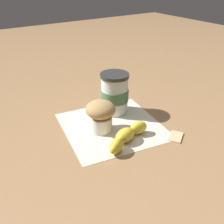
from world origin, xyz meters
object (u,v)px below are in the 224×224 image
at_px(coffee_cup, 115,93).
at_px(sugar_packet, 176,136).
at_px(banana, 127,136).
at_px(muffin, 100,114).

relative_size(coffee_cup, sugar_packet, 2.42).
bearing_deg(sugar_packet, coffee_cup, -164.88).
bearing_deg(banana, coffee_cup, 156.55).
xyz_separation_m(muffin, sugar_packet, (0.14, 0.14, -0.05)).
bearing_deg(banana, muffin, -164.67).
distance_m(coffee_cup, sugar_packet, 0.22).
bearing_deg(banana, sugar_packet, 65.88).
distance_m(banana, sugar_packet, 0.13).
bearing_deg(coffee_cup, sugar_packet, 15.12).
relative_size(banana, sugar_packet, 2.95).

